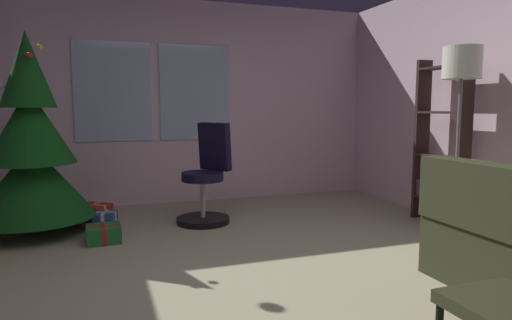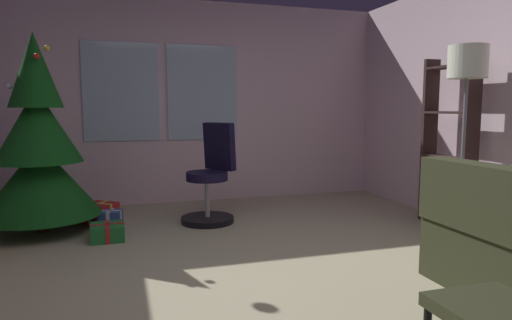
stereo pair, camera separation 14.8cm
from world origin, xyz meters
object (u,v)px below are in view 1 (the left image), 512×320
object	(u,v)px
gift_box_blue	(105,220)
office_chair	(206,183)
gift_box_green	(104,234)
floor_lamp	(461,79)
gift_box_red	(92,214)
footstool	(500,311)
bookshelf	(440,153)
holiday_tree	(31,152)

from	to	relation	value
gift_box_blue	office_chair	distance (m)	1.09
gift_box_green	floor_lamp	size ratio (longest dim) A/B	0.18
gift_box_red	gift_box_green	xyz separation A→B (m)	(0.10, -0.73, -0.03)
gift_box_blue	footstool	bearing A→B (deg)	-63.73
footstool	office_chair	world-z (taller)	office_chair
bookshelf	floor_lamp	size ratio (longest dim) A/B	0.99
gift_box_red	bookshelf	distance (m)	3.71
gift_box_green	footstool	bearing A→B (deg)	-59.70
floor_lamp	gift_box_blue	bearing A→B (deg)	153.22
footstool	gift_box_red	xyz separation A→B (m)	(-1.73, 3.52, -0.23)
gift_box_red	office_chair	size ratio (longest dim) A/B	0.41
bookshelf	office_chair	bearing A→B (deg)	159.44
gift_box_red	footstool	bearing A→B (deg)	-63.82
footstool	gift_box_green	size ratio (longest dim) A/B	1.42
holiday_tree	bookshelf	size ratio (longest dim) A/B	1.38
bookshelf	gift_box_blue	bearing A→B (deg)	164.31
floor_lamp	footstool	bearing A→B (deg)	-128.48
office_chair	floor_lamp	size ratio (longest dim) A/B	0.61
holiday_tree	gift_box_blue	bearing A→B (deg)	-2.65
holiday_tree	gift_box_blue	world-z (taller)	holiday_tree
holiday_tree	gift_box_green	size ratio (longest dim) A/B	7.74
gift_box_green	office_chair	size ratio (longest dim) A/B	0.29
gift_box_red	office_chair	bearing A→B (deg)	-16.27
footstool	gift_box_blue	distance (m)	3.64
gift_box_green	gift_box_blue	distance (m)	0.47
holiday_tree	gift_box_blue	xyz separation A→B (m)	(0.64, -0.03, -0.71)
holiday_tree	gift_box_green	distance (m)	1.07
footstool	office_chair	xyz separation A→B (m)	(-0.58, 3.18, 0.09)
gift_box_blue	bookshelf	world-z (taller)	bookshelf
holiday_tree	floor_lamp	bearing A→B (deg)	-22.99
holiday_tree	floor_lamp	size ratio (longest dim) A/B	1.36
holiday_tree	office_chair	xyz separation A→B (m)	(1.67, -0.10, -0.38)
gift_box_blue	floor_lamp	world-z (taller)	floor_lamp
footstool	gift_box_blue	xyz separation A→B (m)	(-1.61, 3.26, -0.24)
holiday_tree	bookshelf	xyz separation A→B (m)	(3.96, -0.96, -0.05)
gift_box_green	floor_lamp	distance (m)	3.48
office_chair	gift_box_blue	bearing A→B (deg)	175.91
office_chair	bookshelf	distance (m)	2.47
floor_lamp	bookshelf	bearing A→B (deg)	60.19
holiday_tree	gift_box_red	world-z (taller)	holiday_tree
gift_box_green	bookshelf	bearing A→B (deg)	-7.89
footstool	holiday_tree	bearing A→B (deg)	124.34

